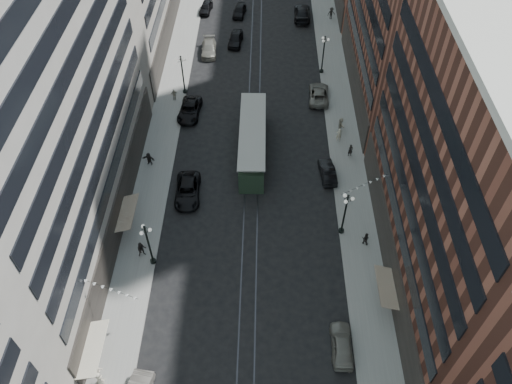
# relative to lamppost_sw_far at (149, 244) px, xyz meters

# --- Properties ---
(ground) EXTENTS (220.00, 220.00, 0.00)m
(ground) POSITION_rel_lamppost_sw_far_xyz_m (9.20, 32.00, -3.10)
(ground) COLOR black
(ground) RESTS_ON ground
(sidewalk_west) EXTENTS (4.00, 180.00, 0.15)m
(sidewalk_west) POSITION_rel_lamppost_sw_far_xyz_m (-1.80, 42.00, -3.02)
(sidewalk_west) COLOR gray
(sidewalk_west) RESTS_ON ground
(sidewalk_east) EXTENTS (4.00, 180.00, 0.15)m
(sidewalk_east) POSITION_rel_lamppost_sw_far_xyz_m (20.20, 42.00, -3.02)
(sidewalk_east) COLOR gray
(sidewalk_east) RESTS_ON ground
(rail_west) EXTENTS (0.12, 180.00, 0.02)m
(rail_west) POSITION_rel_lamppost_sw_far_xyz_m (8.50, 42.00, -3.09)
(rail_west) COLOR #2D2D33
(rail_west) RESTS_ON ground
(rail_east) EXTENTS (0.12, 180.00, 0.02)m
(rail_east) POSITION_rel_lamppost_sw_far_xyz_m (9.90, 42.00, -3.09)
(rail_east) COLOR #2D2D33
(rail_east) RESTS_ON ground
(building_west_mid) EXTENTS (8.00, 36.00, 28.00)m
(building_west_mid) POSITION_rel_lamppost_sw_far_xyz_m (-7.80, 5.00, 10.90)
(building_west_mid) COLOR #A69F93
(building_west_mid) RESTS_ON ground
(building_east_mid) EXTENTS (8.00, 30.00, 24.00)m
(building_east_mid) POSITION_rel_lamppost_sw_far_xyz_m (26.20, -0.00, 8.90)
(building_east_mid) COLOR brown
(building_east_mid) RESTS_ON ground
(lamppost_sw_far) EXTENTS (1.03, 1.14, 5.52)m
(lamppost_sw_far) POSITION_rel_lamppost_sw_far_xyz_m (0.00, 0.00, 0.00)
(lamppost_sw_far) COLOR black
(lamppost_sw_far) RESTS_ON sidewalk_west
(lamppost_sw_mid) EXTENTS (1.03, 1.14, 5.52)m
(lamppost_sw_mid) POSITION_rel_lamppost_sw_far_xyz_m (0.00, 27.00, 0.00)
(lamppost_sw_mid) COLOR black
(lamppost_sw_mid) RESTS_ON sidewalk_west
(lamppost_se_far) EXTENTS (1.03, 1.14, 5.52)m
(lamppost_se_far) POSITION_rel_lamppost_sw_far_xyz_m (18.40, 4.00, 0.00)
(lamppost_se_far) COLOR black
(lamppost_se_far) RESTS_ON sidewalk_east
(lamppost_se_mid) EXTENTS (1.03, 1.14, 5.52)m
(lamppost_se_mid) POSITION_rel_lamppost_sw_far_xyz_m (18.40, 32.00, 0.00)
(lamppost_se_mid) COLOR black
(lamppost_se_mid) RESTS_ON sidewalk_east
(streetcar) EXTENTS (2.93, 13.25, 3.66)m
(streetcar) POSITION_rel_lamppost_sw_far_xyz_m (9.20, 15.59, -1.41)
(streetcar) COLOR #243927
(streetcar) RESTS_ON ground
(car_2) EXTENTS (2.83, 5.68, 1.55)m
(car_2) POSITION_rel_lamppost_sw_far_xyz_m (2.40, 8.77, -2.32)
(car_2) COLOR black
(car_2) RESTS_ON ground
(car_4) EXTENTS (1.84, 4.45, 1.51)m
(car_4) POSITION_rel_lamppost_sw_far_xyz_m (17.18, -8.40, -2.34)
(car_4) COLOR slate
(car_4) RESTS_ON ground
(pedestrian_1) EXTENTS (0.84, 0.56, 1.59)m
(pedestrian_1) POSITION_rel_lamppost_sw_far_xyz_m (-2.36, -11.65, -2.15)
(pedestrian_1) COLOR beige
(pedestrian_1) RESTS_ON sidewalk_west
(pedestrian_2) EXTENTS (1.00, 0.76, 1.83)m
(pedestrian_2) POSITION_rel_lamppost_sw_far_xyz_m (-1.11, 0.81, -2.03)
(pedestrian_2) COLOR black
(pedestrian_2) RESTS_ON sidewalk_west
(car_7) EXTENTS (2.90, 5.58, 1.50)m
(car_7) POSITION_rel_lamppost_sw_far_xyz_m (1.14, 22.55, -2.34)
(car_7) COLOR black
(car_7) RESTS_ON ground
(car_8) EXTENTS (2.35, 5.22, 1.48)m
(car_8) POSITION_rel_lamppost_sw_far_xyz_m (2.40, 36.80, -2.35)
(car_8) COLOR slate
(car_8) RESTS_ON ground
(car_9) EXTENTS (2.24, 4.41, 1.44)m
(car_9) POSITION_rel_lamppost_sw_far_xyz_m (0.94, 48.94, -2.38)
(car_9) COLOR black
(car_9) RESTS_ON ground
(car_10) EXTENTS (1.93, 4.41, 1.41)m
(car_10) POSITION_rel_lamppost_sw_far_xyz_m (17.60, 11.93, -2.39)
(car_10) COLOR black
(car_10) RESTS_ON ground
(car_11) EXTENTS (2.83, 5.53, 1.50)m
(car_11) POSITION_rel_lamppost_sw_far_xyz_m (17.60, 26.11, -2.35)
(car_11) COLOR slate
(car_11) RESTS_ON ground
(car_12) EXTENTS (2.70, 6.18, 1.77)m
(car_12) POSITION_rel_lamppost_sw_far_xyz_m (16.37, 47.14, -2.21)
(car_12) COLOR black
(car_12) RESTS_ON ground
(car_13) EXTENTS (2.37, 4.86, 1.60)m
(car_13) POSITION_rel_lamppost_sw_far_xyz_m (6.16, 39.34, -2.30)
(car_13) COLOR black
(car_13) RESTS_ON ground
(pedestrian_5) EXTENTS (1.58, 0.82, 1.64)m
(pedestrian_5) POSITION_rel_lamppost_sw_far_xyz_m (-2.47, 13.41, -2.13)
(pedestrian_5) COLOR black
(pedestrian_5) RESTS_ON sidewalk_west
(pedestrian_6) EXTENTS (1.05, 0.76, 1.63)m
(pedestrian_6) POSITION_rel_lamppost_sw_far_xyz_m (-1.14, 25.41, -2.13)
(pedestrian_6) COLOR #A29C86
(pedestrian_6) RESTS_ON sidewalk_west
(pedestrian_7) EXTENTS (0.83, 0.65, 1.51)m
(pedestrian_7) POSITION_rel_lamppost_sw_far_xyz_m (20.55, 2.58, -2.19)
(pedestrian_7) COLOR black
(pedestrian_7) RESTS_ON sidewalk_east
(pedestrian_8) EXTENTS (0.66, 0.44, 1.78)m
(pedestrian_8) POSITION_rel_lamppost_sw_far_xyz_m (19.38, 17.83, -2.06)
(pedestrian_8) COLOR beige
(pedestrian_8) RESTS_ON sidewalk_east
(pedestrian_9) EXTENTS (1.29, 0.78, 1.86)m
(pedestrian_9) POSITION_rel_lamppost_sw_far_xyz_m (20.94, 46.73, -2.02)
(pedestrian_9) COLOR black
(pedestrian_9) RESTS_ON sidewalk_east
(car_extra_0) EXTENTS (2.34, 4.63, 1.51)m
(car_extra_0) POSITION_rel_lamppost_sw_far_xyz_m (6.41, 47.93, -2.34)
(car_extra_0) COLOR black
(car_extra_0) RESTS_ON ground
(pedestrian_extra_0) EXTENTS (0.73, 1.68, 1.75)m
(pedestrian_extra_0) POSITION_rel_lamppost_sw_far_xyz_m (19.79, 19.77, -2.07)
(pedestrian_extra_0) COLOR #A7A18A
(pedestrian_extra_0) RESTS_ON sidewalk_east
(pedestrian_extra_1) EXTENTS (1.10, 0.61, 1.61)m
(pedestrian_extra_1) POSITION_rel_lamppost_sw_far_xyz_m (-2.83, -10.76, -2.14)
(pedestrian_extra_1) COLOR beige
(pedestrian_extra_1) RESTS_ON sidewalk_west
(pedestrian_extra_2) EXTENTS (0.68, 0.56, 1.61)m
(pedestrian_extra_2) POSITION_rel_lamppost_sw_far_xyz_m (20.48, 15.19, -2.14)
(pedestrian_extra_2) COLOR black
(pedestrian_extra_2) RESTS_ON sidewalk_east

